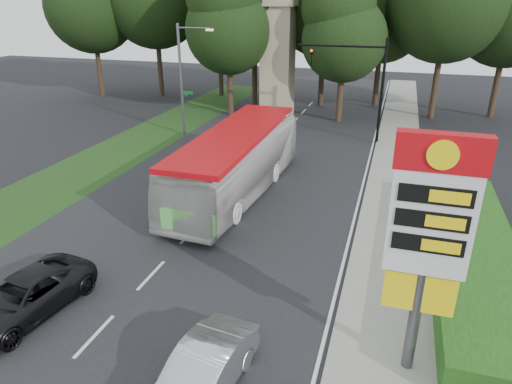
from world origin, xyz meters
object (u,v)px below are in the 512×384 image
(streetlight_signs, at_px, (183,75))
(gas_station_pylon, at_px, (429,228))
(sedan_silver, at_px, (202,374))
(transit_bus, at_px, (237,163))
(traffic_signal_mast, at_px, (364,76))
(monument, at_px, (278,56))
(suv_charcoal, at_px, (24,297))

(streetlight_signs, bearing_deg, gas_station_pylon, -51.04)
(sedan_silver, bearing_deg, gas_station_pylon, 33.50)
(transit_bus, bearing_deg, traffic_signal_mast, 69.59)
(streetlight_signs, relative_size, sedan_silver, 1.90)
(streetlight_signs, xyz_separation_m, transit_bus, (7.49, -9.68, -2.73))
(streetlight_signs, bearing_deg, traffic_signal_mast, 8.92)
(monument, xyz_separation_m, transit_bus, (2.50, -17.67, -3.39))
(traffic_signal_mast, bearing_deg, gas_station_pylon, -80.91)
(suv_charcoal, bearing_deg, monument, 96.33)
(gas_station_pylon, bearing_deg, streetlight_signs, 128.96)
(gas_station_pylon, bearing_deg, suv_charcoal, -174.33)
(traffic_signal_mast, bearing_deg, transit_bus, -113.95)
(traffic_signal_mast, relative_size, sedan_silver, 1.71)
(gas_station_pylon, bearing_deg, transit_bus, 130.08)
(suv_charcoal, bearing_deg, transit_bus, 81.93)
(sedan_silver, xyz_separation_m, suv_charcoal, (-6.88, 1.35, -0.02))
(sedan_silver, bearing_deg, suv_charcoal, 175.92)
(traffic_signal_mast, distance_m, sedan_silver, 24.92)
(sedan_silver, bearing_deg, streetlight_signs, 123.18)
(traffic_signal_mast, relative_size, monument, 0.72)
(monument, bearing_deg, streetlight_signs, -121.97)
(streetlight_signs, height_order, suv_charcoal, streetlight_signs)
(monument, xyz_separation_m, suv_charcoal, (-0.80, -29.20, -4.44))
(gas_station_pylon, relative_size, transit_bus, 0.56)
(transit_bus, bearing_deg, suv_charcoal, -102.43)
(streetlight_signs, distance_m, sedan_silver, 25.41)
(gas_station_pylon, height_order, sedan_silver, gas_station_pylon)
(traffic_signal_mast, relative_size, transit_bus, 0.59)
(traffic_signal_mast, height_order, sedan_silver, traffic_signal_mast)
(sedan_silver, bearing_deg, transit_bus, 112.59)
(suv_charcoal, bearing_deg, traffic_signal_mast, 77.82)
(monument, distance_m, sedan_silver, 31.46)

